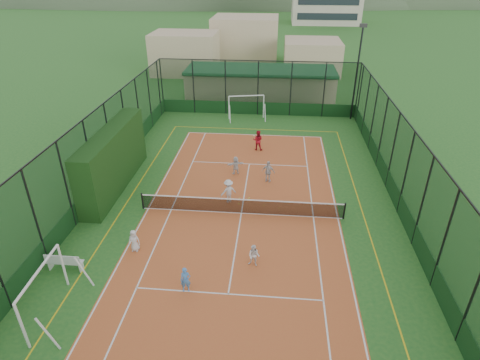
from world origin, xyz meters
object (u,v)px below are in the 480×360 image
object	(u,v)px
white_bench	(65,261)
child_far_right	(268,172)
child_near_right	(254,256)
clubhouse	(260,84)
futsal_goal_far	(246,107)
coach	(258,140)
child_far_back	(236,165)
floodlight_ne	(357,74)
futsal_goal_near	(44,293)
child_near_mid	(186,280)
child_near_left	(134,241)
child_far_left	(229,191)

from	to	relation	value
white_bench	child_far_right	xyz separation A→B (m)	(9.21, 9.39, 0.27)
child_near_right	clubhouse	bearing A→B (deg)	105.75
futsal_goal_far	coach	distance (m)	7.06
coach	child_far_back	bearing A→B (deg)	79.08
child_near_right	futsal_goal_far	bearing A→B (deg)	109.13
child_near_right	coach	world-z (taller)	coach
floodlight_ne	futsal_goal_near	size ratio (longest dim) A/B	2.39
child_near_mid	floodlight_ne	bearing A→B (deg)	53.09
clubhouse	child_far_back	bearing A→B (deg)	-92.74
child_near_left	child_near_mid	xyz separation A→B (m)	(3.14, -2.53, 0.02)
clubhouse	child_far_left	bearing A→B (deg)	-92.41
child_far_left	white_bench	bearing A→B (deg)	14.11
floodlight_ne	child_near_right	xyz separation A→B (m)	(-7.61, -21.01, -3.54)
child_far_left	child_far_right	xyz separation A→B (m)	(2.29, 2.71, -0.01)
clubhouse	futsal_goal_near	distance (m)	30.99
white_bench	child_near_right	xyz separation A→B (m)	(8.79, 1.07, 0.11)
child_near_mid	coach	distance (m)	15.47
futsal_goal_near	child_far_left	distance (m)	11.28
floodlight_ne	white_bench	xyz separation A→B (m)	(-16.40, -22.08, -3.64)
white_bench	child_far_back	world-z (taller)	child_far_back
child_near_left	coach	bearing A→B (deg)	66.35
futsal_goal_near	child_near_mid	bearing A→B (deg)	-73.48
child_near_left	child_far_left	world-z (taller)	child_far_left
child_far_left	child_far_right	size ratio (longest dim) A/B	1.01
futsal_goal_near	child_far_left	bearing A→B (deg)	-36.13
child_near_left	child_near_mid	distance (m)	4.03
futsal_goal_far	child_near_mid	bearing A→B (deg)	-104.32
floodlight_ne	child_far_back	xyz separation A→B (m)	(-9.42, -11.74, -3.49)
clubhouse	white_bench	size ratio (longest dim) A/B	8.90
child_far_back	coach	bearing A→B (deg)	-127.97
floodlight_ne	child_near_mid	xyz separation A→B (m)	(-10.47, -22.95, -3.50)
futsal_goal_near	coach	distance (m)	18.72
clubhouse	child_near_mid	world-z (taller)	clubhouse
futsal_goal_far	coach	world-z (taller)	futsal_goal_far
child_near_mid	child_near_right	bearing A→B (deg)	21.71
white_bench	child_near_right	bearing A→B (deg)	7.07
coach	child_near_mid	bearing A→B (deg)	87.73
floodlight_ne	futsal_goal_far	size ratio (longest dim) A/B	2.51
child_near_right	child_far_right	world-z (taller)	child_far_right
child_far_left	coach	size ratio (longest dim) A/B	0.95
child_near_mid	futsal_goal_far	bearing A→B (deg)	75.29
child_near_left	child_near_right	bearing A→B (deg)	-6.13
futsal_goal_near	child_near_left	size ratio (longest dim) A/B	2.91
coach	futsal_goal_far	bearing A→B (deg)	-72.01
futsal_goal_far	child_near_mid	distance (m)	22.22
clubhouse	futsal_goal_far	xyz separation A→B (m)	(-0.97, -6.15, -0.51)
white_bench	child_near_mid	bearing A→B (deg)	-8.19
child_far_right	child_near_right	bearing A→B (deg)	103.17
floodlight_ne	child_far_left	world-z (taller)	floodlight_ne
white_bench	coach	bearing A→B (deg)	60.37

